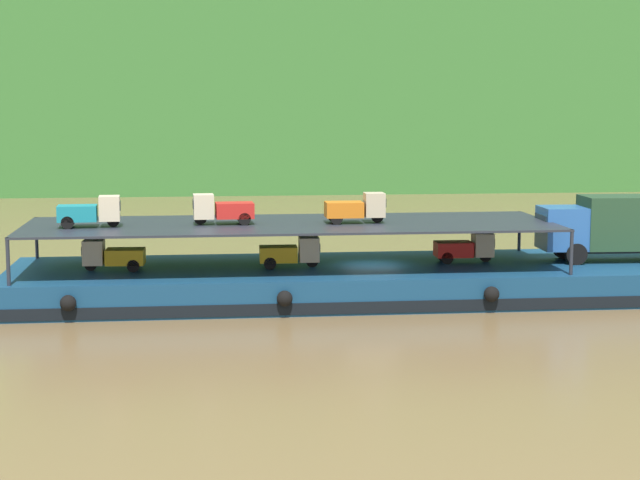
{
  "coord_description": "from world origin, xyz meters",
  "views": [
    {
      "loc": [
        -7.81,
        -47.35,
        9.05
      ],
      "look_at": [
        -2.44,
        0.0,
        2.7
      ],
      "focal_mm": 58.75,
      "sensor_mm": 36.0,
      "label": 1
    }
  ],
  "objects_px": {
    "mini_truck_lower_stern": "(113,255)",
    "mini_truck_upper_fore": "(356,208)",
    "cargo_barge": "(372,281)",
    "covered_lorry": "(616,226)",
    "mini_truck_upper_mid": "(222,209)",
    "mini_truck_lower_aft": "(291,252)",
    "mini_truck_lower_mid": "(465,248)",
    "mini_truck_upper_stern": "(90,212)"
  },
  "relations": [
    {
      "from": "mini_truck_lower_stern",
      "to": "mini_truck_upper_stern",
      "type": "distance_m",
      "value": 2.21
    },
    {
      "from": "cargo_barge",
      "to": "covered_lorry",
      "type": "relative_size",
      "value": 4.2
    },
    {
      "from": "mini_truck_upper_fore",
      "to": "mini_truck_lower_mid",
      "type": "bearing_deg",
      "value": 6.45
    },
    {
      "from": "mini_truck_lower_mid",
      "to": "mini_truck_upper_stern",
      "type": "xyz_separation_m",
      "value": [
        -17.2,
        -0.85,
        2.0
      ]
    },
    {
      "from": "mini_truck_lower_aft",
      "to": "mini_truck_upper_fore",
      "type": "bearing_deg",
      "value": 0.85
    },
    {
      "from": "mini_truck_lower_stern",
      "to": "cargo_barge",
      "type": "bearing_deg",
      "value": 1.37
    },
    {
      "from": "mini_truck_lower_stern",
      "to": "mini_truck_upper_fore",
      "type": "bearing_deg",
      "value": 0.04
    },
    {
      "from": "covered_lorry",
      "to": "mini_truck_lower_mid",
      "type": "height_order",
      "value": "covered_lorry"
    },
    {
      "from": "mini_truck_lower_mid",
      "to": "mini_truck_upper_fore",
      "type": "distance_m",
      "value": 5.69
    },
    {
      "from": "cargo_barge",
      "to": "mini_truck_lower_mid",
      "type": "bearing_deg",
      "value": 4.14
    },
    {
      "from": "mini_truck_lower_stern",
      "to": "mini_truck_upper_mid",
      "type": "xyz_separation_m",
      "value": [
        4.91,
        0.19,
        2.0
      ]
    },
    {
      "from": "cargo_barge",
      "to": "mini_truck_upper_stern",
      "type": "relative_size",
      "value": 11.95
    },
    {
      "from": "mini_truck_upper_stern",
      "to": "cargo_barge",
      "type": "bearing_deg",
      "value": 2.37
    },
    {
      "from": "cargo_barge",
      "to": "covered_lorry",
      "type": "bearing_deg",
      "value": -0.44
    },
    {
      "from": "covered_lorry",
      "to": "mini_truck_upper_mid",
      "type": "height_order",
      "value": "mini_truck_upper_mid"
    },
    {
      "from": "cargo_barge",
      "to": "mini_truck_lower_mid",
      "type": "height_order",
      "value": "mini_truck_lower_mid"
    },
    {
      "from": "mini_truck_upper_stern",
      "to": "mini_truck_upper_fore",
      "type": "relative_size",
      "value": 1.02
    },
    {
      "from": "mini_truck_upper_mid",
      "to": "mini_truck_lower_mid",
      "type": "bearing_deg",
      "value": 2.11
    },
    {
      "from": "mini_truck_lower_stern",
      "to": "mini_truck_lower_aft",
      "type": "bearing_deg",
      "value": -0.26
    },
    {
      "from": "mini_truck_lower_aft",
      "to": "covered_lorry",
      "type": "bearing_deg",
      "value": 0.85
    },
    {
      "from": "mini_truck_upper_stern",
      "to": "mini_truck_lower_mid",
      "type": "bearing_deg",
      "value": 2.83
    },
    {
      "from": "mini_truck_lower_stern",
      "to": "mini_truck_lower_mid",
      "type": "height_order",
      "value": "same"
    },
    {
      "from": "covered_lorry",
      "to": "mini_truck_upper_mid",
      "type": "distance_m",
      "value": 18.6
    },
    {
      "from": "mini_truck_lower_stern",
      "to": "mini_truck_upper_mid",
      "type": "height_order",
      "value": "mini_truck_upper_mid"
    },
    {
      "from": "covered_lorry",
      "to": "mini_truck_upper_stern",
      "type": "height_order",
      "value": "mini_truck_upper_stern"
    },
    {
      "from": "mini_truck_lower_stern",
      "to": "mini_truck_upper_stern",
      "type": "relative_size",
      "value": 1.0
    },
    {
      "from": "mini_truck_upper_mid",
      "to": "mini_truck_upper_fore",
      "type": "distance_m",
      "value": 6.1
    },
    {
      "from": "covered_lorry",
      "to": "mini_truck_lower_aft",
      "type": "bearing_deg",
      "value": -179.15
    },
    {
      "from": "cargo_barge",
      "to": "covered_lorry",
      "type": "xyz_separation_m",
      "value": [
        11.66,
        -0.09,
        2.45
      ]
    },
    {
      "from": "mini_truck_lower_stern",
      "to": "mini_truck_upper_fore",
      "type": "distance_m",
      "value": 11.19
    },
    {
      "from": "cargo_barge",
      "to": "mini_truck_upper_mid",
      "type": "xyz_separation_m",
      "value": [
        -6.92,
        -0.1,
        3.44
      ]
    },
    {
      "from": "mini_truck_lower_mid",
      "to": "mini_truck_upper_mid",
      "type": "relative_size",
      "value": 0.99
    },
    {
      "from": "cargo_barge",
      "to": "mini_truck_lower_stern",
      "type": "relative_size",
      "value": 11.94
    },
    {
      "from": "cargo_barge",
      "to": "mini_truck_lower_aft",
      "type": "bearing_deg",
      "value": -175.24
    },
    {
      "from": "mini_truck_upper_mid",
      "to": "covered_lorry",
      "type": "bearing_deg",
      "value": 0.02
    },
    {
      "from": "mini_truck_lower_stern",
      "to": "mini_truck_lower_aft",
      "type": "height_order",
      "value": "same"
    },
    {
      "from": "mini_truck_lower_aft",
      "to": "mini_truck_upper_fore",
      "type": "height_order",
      "value": "mini_truck_upper_fore"
    },
    {
      "from": "cargo_barge",
      "to": "mini_truck_upper_fore",
      "type": "relative_size",
      "value": 12.15
    },
    {
      "from": "covered_lorry",
      "to": "mini_truck_lower_stern",
      "type": "bearing_deg",
      "value": -179.53
    },
    {
      "from": "cargo_barge",
      "to": "mini_truck_lower_mid",
      "type": "relative_size",
      "value": 12.05
    },
    {
      "from": "mini_truck_lower_stern",
      "to": "mini_truck_upper_stern",
      "type": "bearing_deg",
      "value": -164.87
    },
    {
      "from": "mini_truck_lower_mid",
      "to": "cargo_barge",
      "type": "bearing_deg",
      "value": -175.86
    }
  ]
}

